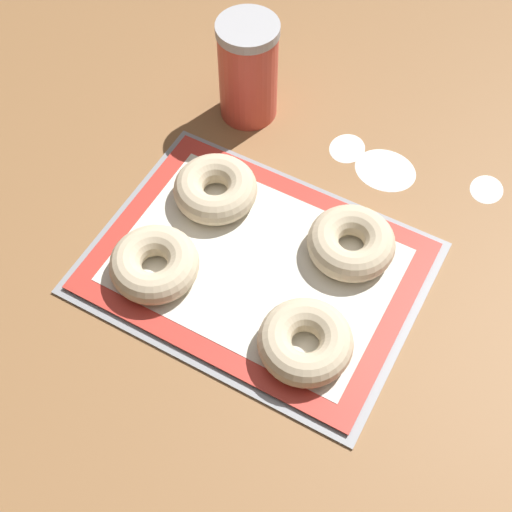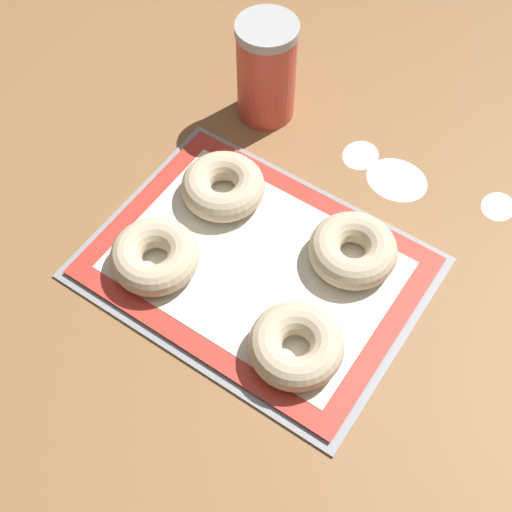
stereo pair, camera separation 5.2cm
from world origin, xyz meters
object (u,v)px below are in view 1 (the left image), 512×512
Objects in this scene: baking_tray at (256,267)px; bagel_back_left at (215,189)px; bagel_back_right at (351,243)px; flour_canister at (248,70)px; bagel_front_left at (154,264)px; bagel_front_right at (305,342)px.

bagel_back_left reaches higher than baking_tray.
bagel_back_left is 0.23m from bagel_back_right.
baking_tray is 3.69× the size of bagel_back_right.
flour_canister is at bearing 121.10° from baking_tray.
flour_canister is at bearing 97.34° from bagel_front_left.
flour_canister is at bearing 104.92° from bagel_back_left.
flour_canister is (-0.28, 0.19, 0.06)m from bagel_back_right.
baking_tray is 0.14m from bagel_back_right.
bagel_back_left is at bearing -75.08° from flour_canister.
bagel_back_right is (0.23, 0.01, 0.00)m from bagel_back_left.
flour_canister is (-0.29, 0.37, 0.06)m from bagel_front_right.
bagel_front_left is 0.25m from bagel_front_right.
bagel_front_left is 1.00× the size of bagel_front_right.
bagel_back_left is at bearing 145.73° from baking_tray.
flour_canister is at bearing 128.55° from bagel_front_right.
bagel_front_left is at bearing 178.56° from bagel_front_right.
baking_tray is at bearing 34.24° from bagel_front_left.
bagel_front_right is 0.18m from bagel_back_right.
baking_tray is at bearing -141.79° from bagel_back_right.
flour_canister reaches higher than bagel_back_right.
bagel_back_left is 0.21m from flour_canister.
bagel_back_right is (-0.01, 0.18, 0.00)m from bagel_front_right.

